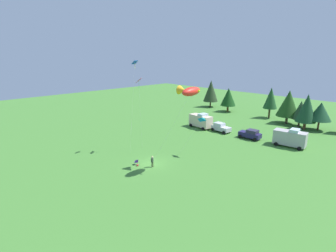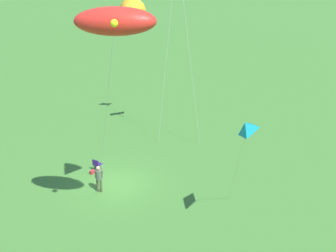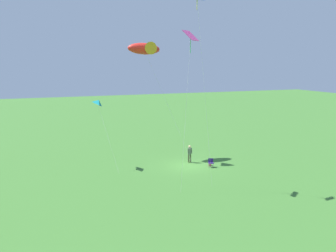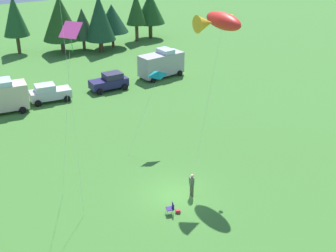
{
  "view_description": "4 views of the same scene",
  "coord_description": "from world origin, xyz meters",
  "px_view_note": "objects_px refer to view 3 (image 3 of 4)",
  "views": [
    {
      "loc": [
        28.2,
        -23.85,
        16.13
      ],
      "look_at": [
        1.4,
        2.2,
        5.82
      ],
      "focal_mm": 28.0,
      "sensor_mm": 36.0,
      "label": 1
    },
    {
      "loc": [
        23.14,
        9.8,
        15.24
      ],
      "look_at": [
        -1.37,
        2.94,
        3.73
      ],
      "focal_mm": 50.0,
      "sensor_mm": 36.0,
      "label": 2
    },
    {
      "loc": [
        -33.7,
        15.59,
        10.08
      ],
      "look_at": [
        -1.12,
        2.54,
        4.25
      ],
      "focal_mm": 42.0,
      "sensor_mm": 36.0,
      "label": 3
    },
    {
      "loc": [
        -14.05,
        -24.26,
        18.6
      ],
      "look_at": [
        1.51,
        3.56,
        3.63
      ],
      "focal_mm": 50.0,
      "sensor_mm": 36.0,
      "label": 4
    }
  ],
  "objects_px": {
    "person_kite_flyer": "(190,153)",
    "kite_diamond_blue": "(198,4)",
    "backpack_on_grass": "(210,165)",
    "kite_diamond_rainbow": "(190,39)",
    "kite_delta_teal": "(99,102)",
    "folding_chair": "(211,162)",
    "kite_large_fish": "(145,49)"
  },
  "relations": [
    {
      "from": "person_kite_flyer",
      "to": "kite_large_fish",
      "type": "height_order",
      "value": "kite_large_fish"
    },
    {
      "from": "person_kite_flyer",
      "to": "folding_chair",
      "type": "distance_m",
      "value": 2.66
    },
    {
      "from": "person_kite_flyer",
      "to": "kite_diamond_blue",
      "type": "xyz_separation_m",
      "value": [
        -7.34,
        2.88,
        13.22
      ]
    },
    {
      "from": "kite_diamond_blue",
      "to": "kite_diamond_rainbow",
      "type": "bearing_deg",
      "value": 29.3
    },
    {
      "from": "person_kite_flyer",
      "to": "kite_diamond_blue",
      "type": "bearing_deg",
      "value": -25.76
    },
    {
      "from": "backpack_on_grass",
      "to": "kite_diamond_rainbow",
      "type": "distance_m",
      "value": 13.41
    },
    {
      "from": "kite_diamond_blue",
      "to": "backpack_on_grass",
      "type": "bearing_deg",
      "value": -37.55
    },
    {
      "from": "folding_chair",
      "to": "kite_delta_teal",
      "type": "distance_m",
      "value": 12.1
    },
    {
      "from": "person_kite_flyer",
      "to": "backpack_on_grass",
      "type": "distance_m",
      "value": 2.47
    },
    {
      "from": "kite_large_fish",
      "to": "kite_diamond_blue",
      "type": "distance_m",
      "value": 11.71
    },
    {
      "from": "person_kite_flyer",
      "to": "folding_chair",
      "type": "relative_size",
      "value": 2.12
    },
    {
      "from": "kite_diamond_rainbow",
      "to": "kite_delta_teal",
      "type": "height_order",
      "value": "kite_diamond_rainbow"
    },
    {
      "from": "kite_delta_teal",
      "to": "backpack_on_grass",
      "type": "bearing_deg",
      "value": -111.44
    },
    {
      "from": "folding_chair",
      "to": "kite_large_fish",
      "type": "bearing_deg",
      "value": -129.67
    },
    {
      "from": "backpack_on_grass",
      "to": "folding_chair",
      "type": "bearing_deg",
      "value": 162.93
    },
    {
      "from": "kite_diamond_blue",
      "to": "kite_delta_teal",
      "type": "distance_m",
      "value": 13.57
    },
    {
      "from": "folding_chair",
      "to": "kite_large_fish",
      "type": "relative_size",
      "value": 0.07
    },
    {
      "from": "kite_large_fish",
      "to": "kite_delta_teal",
      "type": "height_order",
      "value": "kite_large_fish"
    },
    {
      "from": "person_kite_flyer",
      "to": "kite_delta_teal",
      "type": "xyz_separation_m",
      "value": [
        2.0,
        8.57,
        5.18
      ]
    },
    {
      "from": "backpack_on_grass",
      "to": "kite_diamond_rainbow",
      "type": "height_order",
      "value": "kite_diamond_rainbow"
    },
    {
      "from": "kite_diamond_rainbow",
      "to": "backpack_on_grass",
      "type": "bearing_deg",
      "value": -42.69
    },
    {
      "from": "folding_chair",
      "to": "backpack_on_grass",
      "type": "bearing_deg",
      "value": 178.19
    },
    {
      "from": "folding_chair",
      "to": "kite_delta_teal",
      "type": "bearing_deg",
      "value": -98.68
    },
    {
      "from": "backpack_on_grass",
      "to": "kite_diamond_rainbow",
      "type": "relative_size",
      "value": 0.03
    },
    {
      "from": "person_kite_flyer",
      "to": "kite_diamond_blue",
      "type": "relative_size",
      "value": 0.11
    },
    {
      "from": "person_kite_flyer",
      "to": "kite_diamond_blue",
      "type": "height_order",
      "value": "kite_diamond_blue"
    },
    {
      "from": "kite_large_fish",
      "to": "kite_diamond_rainbow",
      "type": "distance_m",
      "value": 10.77
    },
    {
      "from": "folding_chair",
      "to": "kite_diamond_blue",
      "type": "relative_size",
      "value": 0.05
    },
    {
      "from": "kite_delta_teal",
      "to": "folding_chair",
      "type": "bearing_deg",
      "value": -113.94
    },
    {
      "from": "kite_large_fish",
      "to": "kite_delta_teal",
      "type": "relative_size",
      "value": 1.82
    },
    {
      "from": "kite_diamond_blue",
      "to": "kite_delta_teal",
      "type": "relative_size",
      "value": 2.3
    },
    {
      "from": "kite_diamond_rainbow",
      "to": "kite_delta_teal",
      "type": "distance_m",
      "value": 11.68
    }
  ]
}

